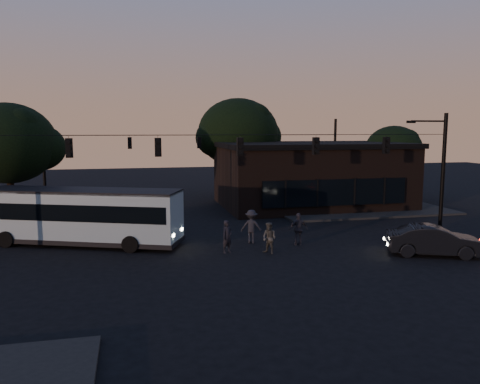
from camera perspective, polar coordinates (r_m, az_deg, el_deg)
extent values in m
plane|color=black|center=(23.12, 2.27, -8.68)|extent=(120.00, 120.00, 0.00)
cube|color=black|center=(40.18, 13.57, -1.78)|extent=(14.00, 10.00, 0.15)
cube|color=black|center=(36.86, -25.60, -3.16)|extent=(14.00, 10.00, 0.15)
cube|color=black|center=(40.45, 8.60, 1.87)|extent=(15.00, 10.00, 5.00)
cube|color=black|center=(40.27, 8.68, 5.69)|extent=(15.40, 10.40, 0.40)
cube|color=black|center=(35.85, 11.59, -0.05)|extent=(11.50, 0.18, 2.00)
cylinder|color=black|center=(44.73, -0.24, 1.85)|extent=(0.44, 0.44, 4.00)
ellipsoid|color=black|center=(44.51, -0.24, 7.24)|extent=(7.60, 7.60, 6.46)
cylinder|color=black|center=(46.35, 18.05, 1.06)|extent=(0.44, 0.44, 3.00)
ellipsoid|color=black|center=(46.12, 18.21, 4.95)|extent=(5.20, 5.20, 4.42)
cylinder|color=black|center=(35.64, -26.10, -0.72)|extent=(0.44, 0.44, 3.60)
ellipsoid|color=black|center=(35.34, -26.46, 5.35)|extent=(6.40, 6.40, 5.44)
cylinder|color=black|center=(31.78, 23.50, 2.04)|extent=(0.24, 0.24, 7.50)
cylinder|color=black|center=(26.07, 0.00, 6.99)|extent=(26.00, 0.03, 0.03)
cube|color=black|center=(25.59, -20.11, 5.06)|extent=(0.34, 0.30, 1.00)
cube|color=black|center=(25.45, -9.96, 5.40)|extent=(0.34, 0.30, 1.00)
cube|color=black|center=(26.09, 0.00, 5.56)|extent=(0.34, 0.30, 1.00)
cube|color=black|center=(27.46, 9.23, 5.56)|extent=(0.34, 0.30, 1.00)
cube|color=black|center=(29.46, 17.39, 5.45)|extent=(0.34, 0.30, 1.00)
cylinder|color=black|center=(42.08, -22.81, 3.29)|extent=(0.24, 0.24, 7.50)
cylinder|color=black|center=(45.59, 11.46, 4.02)|extent=(0.24, 0.24, 7.50)
cylinder|color=black|center=(41.81, -5.01, 6.92)|extent=(26.00, 0.03, 0.03)
cube|color=black|center=(41.41, -13.29, 5.84)|extent=(0.34, 0.30, 1.00)
cube|color=black|center=(41.83, -5.00, 6.03)|extent=(0.34, 0.30, 1.00)
cube|color=black|center=(43.08, 2.97, 6.09)|extent=(0.34, 0.30, 1.00)
cube|color=#86A2AB|center=(27.83, -18.71, -2.54)|extent=(11.27, 6.54, 2.63)
cube|color=black|center=(27.79, -18.73, -2.03)|extent=(10.87, 6.41, 0.91)
cube|color=black|center=(27.64, -18.83, 0.15)|extent=(11.27, 6.54, 0.15)
cube|color=black|center=(28.11, -18.59, -5.39)|extent=(11.39, 6.63, 0.25)
cylinder|color=black|center=(29.06, -26.62, -5.18)|extent=(0.94, 0.58, 0.91)
cylinder|color=black|center=(31.10, -23.91, -4.23)|extent=(0.94, 0.58, 0.91)
cylinder|color=black|center=(25.58, -13.23, -6.23)|extent=(0.94, 0.58, 0.91)
cylinder|color=black|center=(27.87, -11.26, -5.03)|extent=(0.94, 0.58, 0.91)
imported|color=black|center=(26.31, 22.59, -5.50)|extent=(5.02, 3.36, 1.56)
imported|color=black|center=(24.82, -1.56, -5.46)|extent=(0.76, 0.68, 1.74)
imported|color=#3B3A35|center=(24.69, 3.60, -5.63)|extent=(0.99, 1.03, 1.67)
imported|color=#27262E|center=(26.67, 7.16, -4.50)|extent=(1.09, 0.48, 1.84)
imported|color=black|center=(26.95, 1.41, -4.21)|extent=(1.41, 1.10, 1.92)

